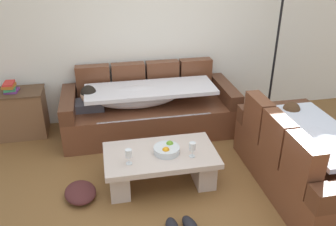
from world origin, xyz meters
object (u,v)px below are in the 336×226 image
(couch_along_wall, at_px, (147,109))
(crumpled_garment, at_px, (80,192))
(side_cabinet, at_px, (18,113))
(floor_lamp, at_px, (274,47))
(coffee_table, at_px, (161,164))
(wine_glass_near_left, at_px, (129,154))
(wine_glass_near_right, at_px, (192,147))
(book_stack_on_cabinet, at_px, (10,87))
(couch_near_window, at_px, (305,160))
(fruit_bowl, at_px, (167,149))

(couch_along_wall, relative_size, crumpled_garment, 5.79)
(side_cabinet, relative_size, floor_lamp, 0.37)
(coffee_table, height_order, wine_glass_near_left, wine_glass_near_left)
(wine_glass_near_right, bearing_deg, crumpled_garment, 178.13)
(wine_glass_near_left, distance_m, book_stack_on_cabinet, 2.09)
(side_cabinet, distance_m, crumpled_garment, 1.74)
(book_stack_on_cabinet, bearing_deg, wine_glass_near_right, -37.31)
(couch_near_window, relative_size, crumpled_garment, 4.38)
(couch_near_window, relative_size, floor_lamp, 0.90)
(fruit_bowl, relative_size, crumpled_garment, 0.70)
(coffee_table, bearing_deg, book_stack_on_cabinet, 140.52)
(couch_along_wall, distance_m, side_cabinet, 1.74)
(couch_along_wall, xyz_separation_m, book_stack_on_cabinet, (-1.76, 0.23, 0.37))
(coffee_table, relative_size, side_cabinet, 1.67)
(couch_near_window, height_order, coffee_table, couch_near_window)
(wine_glass_near_right, xyz_separation_m, crumpled_garment, (-1.18, 0.04, -0.44))
(couch_along_wall, bearing_deg, floor_lamp, -1.72)
(book_stack_on_cabinet, bearing_deg, wine_glass_near_left, -48.46)
(coffee_table, xyz_separation_m, wine_glass_near_left, (-0.35, -0.13, 0.26))
(couch_along_wall, distance_m, couch_near_window, 2.13)
(fruit_bowl, height_order, wine_glass_near_left, wine_glass_near_left)
(wine_glass_near_right, bearing_deg, couch_along_wall, 101.95)
(book_stack_on_cabinet, relative_size, crumpled_garment, 0.54)
(couch_along_wall, height_order, book_stack_on_cabinet, couch_along_wall)
(coffee_table, bearing_deg, fruit_bowl, -8.15)
(side_cabinet, bearing_deg, book_stack_on_cabinet, 177.93)
(couch_along_wall, distance_m, fruit_bowl, 1.21)
(couch_along_wall, xyz_separation_m, side_cabinet, (-1.72, 0.23, -0.01))
(wine_glass_near_left, xyz_separation_m, crumpled_garment, (-0.52, 0.04, -0.44))
(couch_along_wall, xyz_separation_m, crumpled_garment, (-0.90, -1.29, -0.27))
(fruit_bowl, xyz_separation_m, wine_glass_near_right, (0.25, -0.12, 0.08))
(fruit_bowl, height_order, crumpled_garment, fruit_bowl)
(coffee_table, height_order, fruit_bowl, fruit_bowl)
(floor_lamp, bearing_deg, crumpled_garment, -154.93)
(fruit_bowl, distance_m, side_cabinet, 2.27)
(fruit_bowl, relative_size, side_cabinet, 0.39)
(couch_near_window, bearing_deg, wine_glass_near_left, 82.96)
(couch_near_window, bearing_deg, crumpled_garment, 83.53)
(couch_along_wall, height_order, fruit_bowl, couch_along_wall)
(couch_along_wall, distance_m, book_stack_on_cabinet, 1.81)
(wine_glass_near_right, height_order, side_cabinet, side_cabinet)
(couch_along_wall, relative_size, book_stack_on_cabinet, 10.65)
(side_cabinet, height_order, floor_lamp, floor_lamp)
(couch_along_wall, bearing_deg, crumpled_garment, -124.97)
(couch_along_wall, relative_size, coffee_table, 1.93)
(side_cabinet, relative_size, book_stack_on_cabinet, 3.31)
(coffee_table, bearing_deg, wine_glass_near_right, -22.90)
(couch_near_window, relative_size, coffee_table, 1.46)
(book_stack_on_cabinet, height_order, crumpled_garment, book_stack_on_cabinet)
(floor_lamp, bearing_deg, wine_glass_near_left, -148.96)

